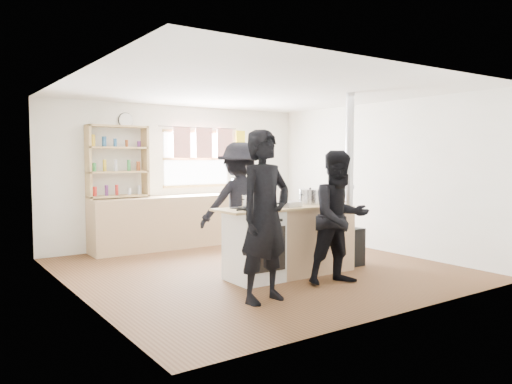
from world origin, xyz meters
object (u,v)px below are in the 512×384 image
roast_tray (288,204)px  stockpot_counter (310,197)px  cooking_island (290,240)px  person_near_right (340,218)px  thermos (234,186)px  skillet_greens (254,208)px  person_near_left (265,216)px  person_far (240,204)px  bread_board (335,199)px  flue_heater (349,221)px  stockpot_stove (250,201)px

roast_tray → stockpot_counter: bearing=13.5°
cooking_island → person_near_right: 0.84m
person_near_right → thermos: bearing=89.7°
stockpot_counter → roast_tray: bearing=-166.5°
skillet_greens → roast_tray: roast_tray is taller
person_near_left → person_far: 1.88m
roast_tray → bread_board: bread_board is taller
thermos → person_far: size_ratio=0.16×
flue_heater → person_near_right: size_ratio=1.50×
roast_tray → person_near_right: bearing=-65.3°
stockpot_stove → person_near_left: (-0.46, -0.98, -0.07)m
roast_tray → skillet_greens: bearing=-171.3°
skillet_greens → stockpot_counter: (1.09, 0.21, 0.08)m
cooking_island → skillet_greens: size_ratio=5.93×
skillet_greens → person_near_left: person_near_left is taller
thermos → person_near_right: bearing=-100.5°
stockpot_stove → bread_board: 1.34m
skillet_greens → stockpot_stove: 0.36m
thermos → cooking_island: 2.95m
roast_tray → person_near_left: person_near_left is taller
person_far → skillet_greens: bearing=79.0°
bread_board → flue_heater: 0.45m
stockpot_counter → person_near_left: bearing=-148.0°
stockpot_stove → person_far: 0.80m
cooking_island → flue_heater: 1.09m
thermos → person_near_right: 3.56m
person_near_left → flue_heater: bearing=12.1°
cooking_island → skillet_greens: bearing=-167.7°
person_near_right → person_near_left: bearing=-165.5°
person_near_left → person_near_right: bearing=-4.9°
thermos → roast_tray: thermos is taller
stockpot_stove → person_near_right: (0.74, -0.89, -0.18)m
cooking_island → skillet_greens: skillet_greens is taller
stockpot_counter → person_near_right: 0.82m
cooking_island → flue_heater: (1.08, -0.01, 0.18)m
flue_heater → person_far: 1.61m
thermos → cooking_island: bearing=-107.1°
flue_heater → person_near_right: (-0.87, -0.72, 0.19)m
skillet_greens → stockpot_counter: 1.11m
flue_heater → person_far: size_ratio=1.39×
person_far → thermos: bearing=-107.0°
skillet_greens → person_far: size_ratio=0.19×
bread_board → flue_heater: bearing=2.7°
roast_tray → person_near_left: 1.18m
stockpot_counter → person_far: bearing=126.3°
thermos → skillet_greens: thermos is taller
person_far → stockpot_stove: bearing=80.5°
thermos → person_far: bearing=-120.1°
flue_heater → person_near_left: bearing=-158.8°
stockpot_stove → flue_heater: bearing=-6.0°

